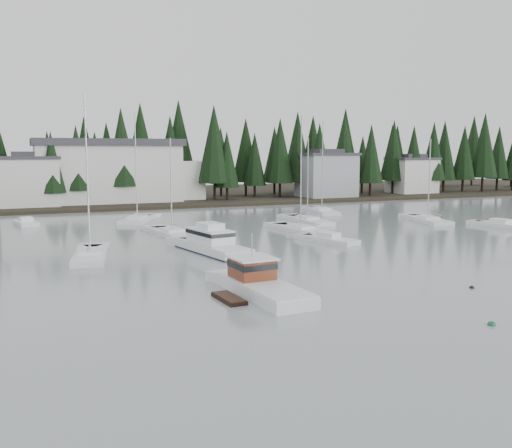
{
  "coord_description": "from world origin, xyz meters",
  "views": [
    {
      "loc": [
        -19.55,
        -19.62,
        9.2
      ],
      "look_at": [
        0.73,
        29.07,
        2.5
      ],
      "focal_mm": 40.0,
      "sensor_mm": 36.0,
      "label": 1
    }
  ],
  "objects_px": {
    "sailboat_0": "(172,235)",
    "runabout_1": "(328,241)",
    "harbor_inn": "(120,171)",
    "house_west": "(29,180)",
    "lobster_boat_brown": "(260,287)",
    "runabout_2": "(500,226)",
    "sailboat_6": "(90,257)",
    "sailboat_8": "(137,221)",
    "sailboat_3": "(428,221)",
    "cabin_cruiser_center": "(212,245)",
    "house_east_b": "(412,174)",
    "sailboat_9": "(307,222)",
    "sailboat_4": "(322,212)",
    "house_east_a": "(326,174)",
    "runabout_3": "(26,224)",
    "sailboat_2": "(300,231)"
  },
  "relations": [
    {
      "from": "harbor_inn",
      "to": "sailboat_3",
      "type": "bearing_deg",
      "value": -51.36
    },
    {
      "from": "house_east_b",
      "to": "sailboat_4",
      "type": "relative_size",
      "value": 0.66
    },
    {
      "from": "sailboat_0",
      "to": "sailboat_3",
      "type": "bearing_deg",
      "value": -99.78
    },
    {
      "from": "sailboat_3",
      "to": "house_west",
      "type": "bearing_deg",
      "value": 65.74
    },
    {
      "from": "house_east_a",
      "to": "sailboat_0",
      "type": "height_order",
      "value": "sailboat_0"
    },
    {
      "from": "house_west",
      "to": "runabout_3",
      "type": "distance_m",
      "value": 22.09
    },
    {
      "from": "sailboat_0",
      "to": "runabout_1",
      "type": "height_order",
      "value": "sailboat_0"
    },
    {
      "from": "runabout_2",
      "to": "sailboat_9",
      "type": "bearing_deg",
      "value": 42.99
    },
    {
      "from": "house_east_a",
      "to": "runabout_2",
      "type": "relative_size",
      "value": 1.47
    },
    {
      "from": "house_east_b",
      "to": "sailboat_0",
      "type": "xyz_separation_m",
      "value": [
        -62.09,
        -38.21,
        -4.35
      ]
    },
    {
      "from": "cabin_cruiser_center",
      "to": "runabout_2",
      "type": "bearing_deg",
      "value": -96.01
    },
    {
      "from": "house_west",
      "to": "cabin_cruiser_center",
      "type": "distance_m",
      "value": 51.53
    },
    {
      "from": "sailboat_0",
      "to": "sailboat_8",
      "type": "height_order",
      "value": "sailboat_8"
    },
    {
      "from": "lobster_boat_brown",
      "to": "runabout_2",
      "type": "bearing_deg",
      "value": -68.15
    },
    {
      "from": "sailboat_0",
      "to": "sailboat_3",
      "type": "relative_size",
      "value": 0.98
    },
    {
      "from": "house_west",
      "to": "runabout_2",
      "type": "distance_m",
      "value": 70.32
    },
    {
      "from": "house_west",
      "to": "sailboat_0",
      "type": "relative_size",
      "value": 0.85
    },
    {
      "from": "lobster_boat_brown",
      "to": "sailboat_8",
      "type": "relative_size",
      "value": 0.6
    },
    {
      "from": "house_east_a",
      "to": "runabout_1",
      "type": "xyz_separation_m",
      "value": [
        -26.51,
        -47.23,
        -4.77
      ]
    },
    {
      "from": "house_east_b",
      "to": "sailboat_9",
      "type": "relative_size",
      "value": 0.83
    },
    {
      "from": "sailboat_9",
      "to": "runabout_3",
      "type": "height_order",
      "value": "sailboat_9"
    },
    {
      "from": "sailboat_4",
      "to": "runabout_2",
      "type": "height_order",
      "value": "sailboat_4"
    },
    {
      "from": "sailboat_8",
      "to": "sailboat_9",
      "type": "relative_size",
      "value": 1.3
    },
    {
      "from": "sailboat_6",
      "to": "runabout_1",
      "type": "relative_size",
      "value": 2.08
    },
    {
      "from": "lobster_boat_brown",
      "to": "sailboat_3",
      "type": "relative_size",
      "value": 0.79
    },
    {
      "from": "sailboat_8",
      "to": "runabout_3",
      "type": "distance_m",
      "value": 13.79
    },
    {
      "from": "sailboat_9",
      "to": "runabout_2",
      "type": "bearing_deg",
      "value": -125.18
    },
    {
      "from": "sailboat_2",
      "to": "sailboat_6",
      "type": "distance_m",
      "value": 25.67
    },
    {
      "from": "house_west",
      "to": "sailboat_4",
      "type": "bearing_deg",
      "value": -29.19
    },
    {
      "from": "sailboat_0",
      "to": "sailboat_9",
      "type": "height_order",
      "value": "sailboat_9"
    },
    {
      "from": "sailboat_3",
      "to": "sailboat_8",
      "type": "distance_m",
      "value": 38.55
    },
    {
      "from": "cabin_cruiser_center",
      "to": "house_east_b",
      "type": "bearing_deg",
      "value": -61.47
    },
    {
      "from": "harbor_inn",
      "to": "sailboat_2",
      "type": "height_order",
      "value": "sailboat_2"
    },
    {
      "from": "sailboat_4",
      "to": "sailboat_8",
      "type": "distance_m",
      "value": 28.1
    },
    {
      "from": "sailboat_6",
      "to": "sailboat_8",
      "type": "bearing_deg",
      "value": -9.9
    },
    {
      "from": "house_west",
      "to": "house_east_b",
      "type": "height_order",
      "value": "house_west"
    },
    {
      "from": "sailboat_4",
      "to": "runabout_3",
      "type": "height_order",
      "value": "sailboat_4"
    },
    {
      "from": "cabin_cruiser_center",
      "to": "sailboat_9",
      "type": "distance_m",
      "value": 25.14
    },
    {
      "from": "house_east_b",
      "to": "sailboat_3",
      "type": "bearing_deg",
      "value": -125.26
    },
    {
      "from": "sailboat_9",
      "to": "runabout_1",
      "type": "relative_size",
      "value": 1.64
    },
    {
      "from": "house_west",
      "to": "harbor_inn",
      "type": "xyz_separation_m",
      "value": [
        15.04,
        3.34,
        1.12
      ]
    },
    {
      "from": "sailboat_3",
      "to": "sailboat_4",
      "type": "xyz_separation_m",
      "value": [
        -7.39,
        15.38,
        0.02
      ]
    },
    {
      "from": "harbor_inn",
      "to": "house_west",
      "type": "bearing_deg",
      "value": -167.48
    },
    {
      "from": "lobster_boat_brown",
      "to": "sailboat_2",
      "type": "distance_m",
      "value": 29.78
    },
    {
      "from": "harbor_inn",
      "to": "runabout_1",
      "type": "height_order",
      "value": "harbor_inn"
    },
    {
      "from": "house_west",
      "to": "house_east_a",
      "type": "xyz_separation_m",
      "value": [
        54.0,
        -1.0,
        0.25
      ]
    },
    {
      "from": "lobster_boat_brown",
      "to": "sailboat_2",
      "type": "relative_size",
      "value": 0.65
    },
    {
      "from": "sailboat_3",
      "to": "sailboat_6",
      "type": "xyz_separation_m",
      "value": [
        -44.38,
        -9.76,
        0.03
      ]
    },
    {
      "from": "sailboat_0",
      "to": "runabout_2",
      "type": "bearing_deg",
      "value": -110.9
    },
    {
      "from": "sailboat_0",
      "to": "sailboat_4",
      "type": "relative_size",
      "value": 0.78
    }
  ]
}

